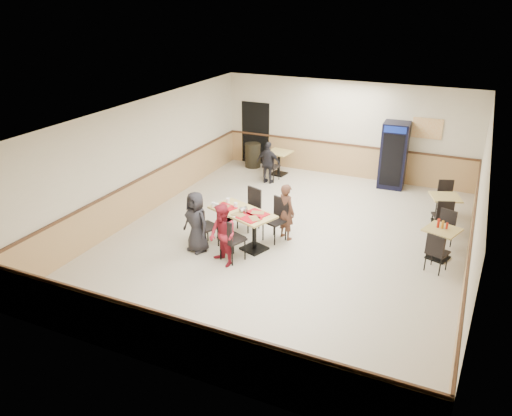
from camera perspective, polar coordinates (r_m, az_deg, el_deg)
The scene contains 20 objects.
ground at distance 12.01m, azimuth 3.61°, elevation -3.54°, with size 10.00×10.00×0.00m, color beige.
room_shell at distance 13.64m, azimuth 14.54°, elevation 1.77°, with size 10.00×10.00×10.00m.
main_table at distance 11.52m, azimuth -1.57°, elevation -1.65°, with size 1.74×1.28×0.84m.
main_chairs at distance 11.57m, azimuth -1.75°, elevation -1.68°, with size 1.94×2.20×1.06m.
diner_woman_left at distance 11.25m, azimuth -6.85°, elevation -1.60°, with size 0.70×0.45×1.43m, color black.
diner_woman_right at distance 10.63m, azimuth -3.83°, elevation -3.15°, with size 0.67×0.52×1.39m, color maroon.
diner_man_opposite at distance 11.77m, azimuth 3.46°, elevation -0.41°, with size 0.50×0.33×1.38m, color #503022.
lone_diner at distance 15.28m, azimuth 1.43°, elevation 5.20°, with size 0.77×0.32×1.31m, color black.
tabletop_clutter at distance 11.37m, azimuth -1.90°, elevation -0.32°, with size 1.43×0.92×0.12m.
side_table_near at distance 11.66m, azimuth 20.35°, elevation -3.33°, with size 0.86×0.86×0.72m.
side_table_near_chair_south at distance 11.15m, azimuth 20.05°, elevation -4.67°, with size 0.42×0.42×0.91m, color black, non-canonical shape.
side_table_near_chair_north at distance 12.19m, azimuth 20.59°, elevation -2.30°, with size 0.42×0.42×0.91m, color black, non-canonical shape.
side_table_far at distance 13.46m, azimuth 20.71°, elevation 0.27°, with size 0.88×0.88×0.74m.
side_table_far_chair_south at distance 12.92m, azimuth 20.46°, elevation -0.76°, with size 0.43×0.43×0.94m, color black, non-canonical shape.
side_table_far_chair_north at distance 14.02m, azimuth 20.92°, elevation 1.05°, with size 0.43×0.43×0.94m, color black, non-canonical shape.
condiment_caddy at distance 11.57m, azimuth 20.45°, elevation -1.75°, with size 0.23×0.06×0.20m.
back_table at distance 16.09m, azimuth 2.64°, elevation 5.58°, with size 0.81×0.81×0.77m.
back_table_chair_lone at distance 15.56m, azimuth 1.79°, elevation 4.87°, with size 0.45×0.45×0.97m, color black, non-canonical shape.
pepsi_cooler at distance 15.45m, azimuth 15.46°, elevation 5.84°, with size 0.78×0.79×1.97m.
trash_bin at distance 16.84m, azimuth -0.36°, elevation 6.06°, with size 0.52×0.52×0.81m, color black.
Camera 1 is at (3.71, -10.04, 5.45)m, focal length 35.00 mm.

